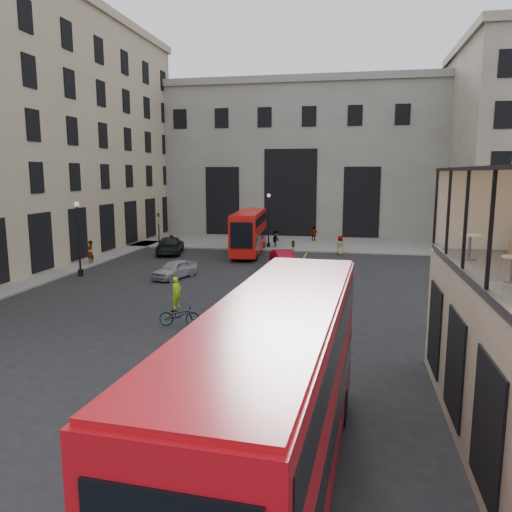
% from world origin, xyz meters
% --- Properties ---
extents(ground, '(140.00, 140.00, 0.00)m').
position_xyz_m(ground, '(0.00, 0.00, 0.00)').
color(ground, black).
rests_on(ground, ground).
extents(gateway, '(35.00, 10.60, 18.00)m').
position_xyz_m(gateway, '(-5.00, 47.99, 9.39)').
color(gateway, gray).
rests_on(gateway, ground).
extents(pavement_far, '(40.00, 12.00, 0.12)m').
position_xyz_m(pavement_far, '(-6.00, 38.00, 0.06)').
color(pavement_far, slate).
rests_on(pavement_far, ground).
extents(traffic_light_near, '(0.16, 0.20, 3.80)m').
position_xyz_m(traffic_light_near, '(-1.00, 12.00, 2.42)').
color(traffic_light_near, black).
rests_on(traffic_light_near, ground).
extents(traffic_light_far, '(0.16, 0.20, 3.80)m').
position_xyz_m(traffic_light_far, '(-15.00, 28.00, 2.42)').
color(traffic_light_far, black).
rests_on(traffic_light_far, ground).
extents(street_lamp_a, '(0.36, 0.36, 5.33)m').
position_xyz_m(street_lamp_a, '(-17.00, 18.00, 2.39)').
color(street_lamp_a, black).
rests_on(street_lamp_a, ground).
extents(street_lamp_b, '(0.36, 0.36, 5.33)m').
position_xyz_m(street_lamp_b, '(-6.00, 34.00, 2.39)').
color(street_lamp_b, black).
rests_on(street_lamp_b, ground).
extents(bus_near, '(3.27, 11.62, 4.58)m').
position_xyz_m(bus_near, '(0.50, -3.72, 2.57)').
color(bus_near, '#B80C16').
rests_on(bus_near, ground).
extents(bus_far, '(2.99, 9.93, 3.91)m').
position_xyz_m(bus_far, '(-7.13, 30.02, 2.19)').
color(bus_far, red).
rests_on(bus_far, ground).
extents(car_a, '(2.69, 4.05, 1.28)m').
position_xyz_m(car_a, '(-10.11, 18.63, 0.64)').
color(car_a, '#919498').
rests_on(car_a, ground).
extents(car_b, '(2.93, 4.29, 1.34)m').
position_xyz_m(car_b, '(-3.08, 24.03, 0.67)').
color(car_b, maroon).
rests_on(car_b, ground).
extents(car_c, '(3.44, 5.76, 1.56)m').
position_xyz_m(car_c, '(-14.26, 28.79, 0.78)').
color(car_c, black).
rests_on(car_c, ground).
extents(bicycle, '(2.03, 1.02, 1.02)m').
position_xyz_m(bicycle, '(-6.07, 8.21, 0.51)').
color(bicycle, gray).
rests_on(bicycle, ground).
extents(cyclist, '(0.63, 0.74, 1.73)m').
position_xyz_m(cyclist, '(-7.29, 11.22, 0.86)').
color(cyclist, '#A7D716').
rests_on(cyclist, ground).
extents(pedestrian_a, '(0.90, 0.72, 1.76)m').
position_xyz_m(pedestrian_a, '(-13.96, 28.48, 0.88)').
color(pedestrian_a, gray).
rests_on(pedestrian_a, ground).
extents(pedestrian_b, '(0.99, 1.27, 1.73)m').
position_xyz_m(pedestrian_b, '(-5.30, 34.25, 0.86)').
color(pedestrian_b, gray).
rests_on(pedestrian_b, ground).
extents(pedestrian_c, '(1.01, 0.51, 1.66)m').
position_xyz_m(pedestrian_c, '(-1.93, 39.11, 0.83)').
color(pedestrian_c, gray).
rests_on(pedestrian_c, ground).
extents(pedestrian_d, '(0.97, 1.02, 1.75)m').
position_xyz_m(pedestrian_d, '(1.04, 30.93, 0.88)').
color(pedestrian_d, gray).
rests_on(pedestrian_d, ground).
extents(pedestrian_e, '(0.52, 0.75, 1.96)m').
position_xyz_m(pedestrian_e, '(-18.60, 22.29, 0.98)').
color(pedestrian_e, gray).
rests_on(pedestrian_e, ground).
extents(cafe_table_mid, '(0.53, 0.53, 0.67)m').
position_xyz_m(cafe_table_mid, '(6.03, -0.70, 5.04)').
color(cafe_table_mid, beige).
rests_on(cafe_table_mid, cafe_floor).
extents(cafe_table_far, '(0.65, 0.65, 0.81)m').
position_xyz_m(cafe_table_far, '(5.73, 2.64, 5.13)').
color(cafe_table_far, white).
rests_on(cafe_table_far, cafe_floor).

